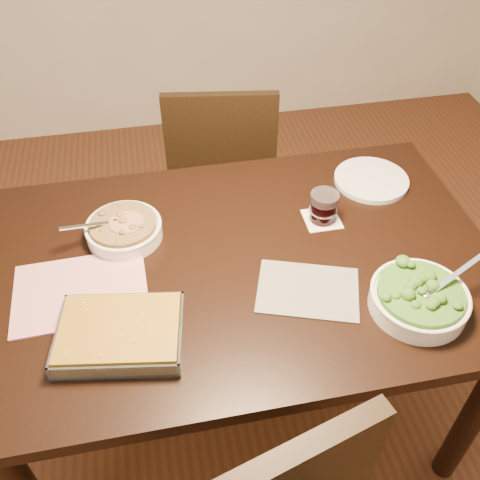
# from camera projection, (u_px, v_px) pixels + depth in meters

# --- Properties ---
(ground) EXTENTS (4.00, 4.00, 0.00)m
(ground) POSITION_uv_depth(u_px,v_px,m) (240.00, 402.00, 1.97)
(ground) COLOR #492614
(ground) RESTS_ON ground
(table) EXTENTS (1.40, 0.90, 0.75)m
(table) POSITION_uv_depth(u_px,v_px,m) (240.00, 283.00, 1.52)
(table) COLOR black
(table) RESTS_ON ground
(magazine_a) EXTENTS (0.34, 0.26, 0.01)m
(magazine_a) POSITION_uv_depth(u_px,v_px,m) (80.00, 291.00, 1.37)
(magazine_a) COLOR #B33354
(magazine_a) RESTS_ON table
(magazine_b) EXTENTS (0.30, 0.26, 0.00)m
(magazine_b) POSITION_uv_depth(u_px,v_px,m) (308.00, 290.00, 1.37)
(magazine_b) COLOR #2A2A33
(magazine_b) RESTS_ON table
(coaster) EXTENTS (0.10, 0.10, 0.00)m
(coaster) POSITION_uv_depth(u_px,v_px,m) (322.00, 219.00, 1.57)
(coaster) COLOR white
(coaster) RESTS_ON table
(stew_bowl) EXTENTS (0.23, 0.21, 0.08)m
(stew_bowl) POSITION_uv_depth(u_px,v_px,m) (124.00, 229.00, 1.50)
(stew_bowl) COLOR white
(stew_bowl) RESTS_ON table
(broccoli_bowl) EXTENTS (0.27, 0.24, 0.09)m
(broccoli_bowl) POSITION_uv_depth(u_px,v_px,m) (419.00, 298.00, 1.31)
(broccoli_bowl) COLOR white
(broccoli_bowl) RESTS_ON table
(baking_dish) EXTENTS (0.32, 0.26, 0.05)m
(baking_dish) POSITION_uv_depth(u_px,v_px,m) (120.00, 333.00, 1.24)
(baking_dish) COLOR silver
(baking_dish) RESTS_ON table
(wine_tumbler) EXTENTS (0.08, 0.08, 0.09)m
(wine_tumbler) POSITION_uv_depth(u_px,v_px,m) (324.00, 206.00, 1.54)
(wine_tumbler) COLOR black
(wine_tumbler) RESTS_ON coaster
(dinner_plate) EXTENTS (0.23, 0.23, 0.02)m
(dinner_plate) POSITION_uv_depth(u_px,v_px,m) (371.00, 180.00, 1.70)
(dinner_plate) COLOR silver
(dinner_plate) RESTS_ON table
(chair_far) EXTENTS (0.48, 0.48, 0.89)m
(chair_far) POSITION_uv_depth(u_px,v_px,m) (222.00, 168.00, 2.19)
(chair_far) COLOR black
(chair_far) RESTS_ON ground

